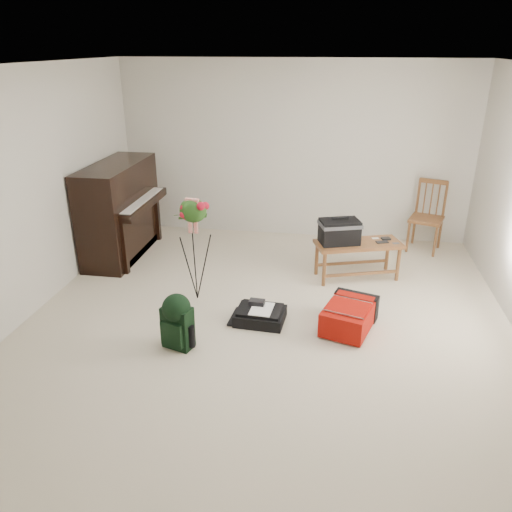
% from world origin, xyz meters
% --- Properties ---
extents(floor, '(5.00, 5.50, 0.01)m').
position_xyz_m(floor, '(0.00, 0.00, 0.00)').
color(floor, beige).
rests_on(floor, ground).
extents(ceiling, '(5.00, 5.50, 0.01)m').
position_xyz_m(ceiling, '(0.00, 0.00, 2.50)').
color(ceiling, white).
rests_on(ceiling, wall_back).
extents(wall_back, '(5.00, 0.04, 2.50)m').
position_xyz_m(wall_back, '(0.00, 2.75, 1.25)').
color(wall_back, beige).
rests_on(wall_back, floor).
extents(wall_left, '(0.04, 5.50, 2.50)m').
position_xyz_m(wall_left, '(-2.50, 0.00, 1.25)').
color(wall_left, beige).
rests_on(wall_left, floor).
extents(piano, '(0.71, 1.50, 1.25)m').
position_xyz_m(piano, '(-2.19, 1.60, 0.60)').
color(piano, black).
rests_on(piano, floor).
extents(bench, '(1.10, 0.71, 0.79)m').
position_xyz_m(bench, '(0.77, 1.36, 0.56)').
color(bench, brown).
rests_on(bench, floor).
extents(dining_chair, '(0.54, 0.54, 0.97)m').
position_xyz_m(dining_chair, '(1.88, 2.44, 0.47)').
color(dining_chair, brown).
rests_on(dining_chair, floor).
extents(red_suitcase, '(0.60, 0.76, 0.28)m').
position_xyz_m(red_suitcase, '(0.84, 0.15, 0.15)').
color(red_suitcase, '#9F0B06').
rests_on(red_suitcase, floor).
extents(black_duffel, '(0.53, 0.43, 0.21)m').
position_xyz_m(black_duffel, '(-0.07, 0.10, 0.08)').
color(black_duffel, black).
rests_on(black_duffel, floor).
extents(green_backpack, '(0.31, 0.29, 0.55)m').
position_xyz_m(green_backpack, '(-0.76, -0.49, 0.30)').
color(green_backpack, black).
rests_on(green_backpack, floor).
extents(flower_stand, '(0.42, 0.42, 1.21)m').
position_xyz_m(flower_stand, '(-0.85, 0.50, 0.59)').
color(flower_stand, black).
rests_on(flower_stand, floor).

